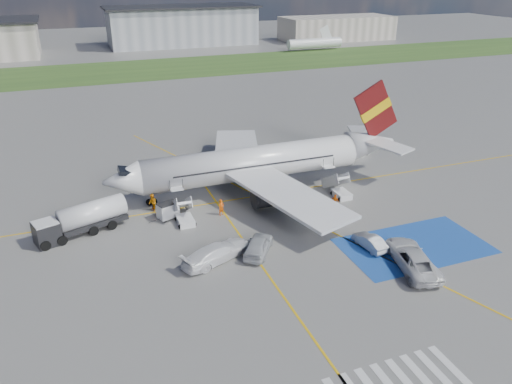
% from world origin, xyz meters
% --- Properties ---
extents(ground, '(400.00, 400.00, 0.00)m').
position_xyz_m(ground, '(0.00, 0.00, 0.00)').
color(ground, '#60605E').
rests_on(ground, ground).
extents(grass_strip, '(400.00, 30.00, 0.01)m').
position_xyz_m(grass_strip, '(0.00, 95.00, 0.01)').
color(grass_strip, '#2D4C1E').
rests_on(grass_strip, ground).
extents(taxiway_line_main, '(120.00, 0.20, 0.01)m').
position_xyz_m(taxiway_line_main, '(0.00, 12.00, 0.01)').
color(taxiway_line_main, gold).
rests_on(taxiway_line_main, ground).
extents(taxiway_line_cross, '(0.20, 60.00, 0.01)m').
position_xyz_m(taxiway_line_cross, '(-5.00, -10.00, 0.01)').
color(taxiway_line_cross, gold).
rests_on(taxiway_line_cross, ground).
extents(taxiway_line_diag, '(20.71, 56.45, 0.01)m').
position_xyz_m(taxiway_line_diag, '(0.00, 12.00, 0.01)').
color(taxiway_line_diag, gold).
rests_on(taxiway_line_diag, ground).
extents(staging_box, '(14.00, 8.00, 0.01)m').
position_xyz_m(staging_box, '(10.00, -4.00, 0.01)').
color(staging_box, '#19459B').
rests_on(staging_box, ground).
extents(crosswalk, '(9.00, 4.00, 0.01)m').
position_xyz_m(crosswalk, '(-1.80, -18.00, 0.01)').
color(crosswalk, silver).
rests_on(crosswalk, ground).
extents(terminal_centre, '(48.00, 18.00, 12.00)m').
position_xyz_m(terminal_centre, '(20.00, 135.00, 6.00)').
color(terminal_centre, gray).
rests_on(terminal_centre, ground).
extents(terminal_east, '(40.00, 16.00, 8.00)m').
position_xyz_m(terminal_east, '(75.00, 128.00, 4.00)').
color(terminal_east, gray).
rests_on(terminal_east, ground).
extents(airliner, '(36.81, 32.95, 11.92)m').
position_xyz_m(airliner, '(1.51, 14.00, 3.39)').
color(airliner, silver).
rests_on(airliner, ground).
extents(airstairs_fwd, '(1.90, 5.20, 3.60)m').
position_xyz_m(airstairs_fwd, '(-9.50, 8.70, 0.62)').
color(airstairs_fwd, silver).
rests_on(airstairs_fwd, ground).
extents(airstairs_aft, '(1.90, 5.20, 3.60)m').
position_xyz_m(airstairs_aft, '(9.00, 8.70, 0.62)').
color(airstairs_aft, silver).
rests_on(airstairs_aft, ground).
extents(fuel_tanker, '(9.29, 5.00, 3.08)m').
position_xyz_m(fuel_tanker, '(-19.55, 9.99, 1.29)').
color(fuel_tanker, black).
rests_on(fuel_tanker, ground).
extents(gpu_cart, '(2.46, 1.99, 1.78)m').
position_xyz_m(gpu_cart, '(-10.90, 10.13, 0.80)').
color(gpu_cart, silver).
rests_on(gpu_cart, ground).
extents(belt_loader, '(5.08, 3.05, 1.47)m').
position_xyz_m(belt_loader, '(17.56, 19.43, 0.37)').
color(belt_loader, silver).
rests_on(belt_loader, ground).
extents(car_silver_a, '(4.47, 5.21, 1.69)m').
position_xyz_m(car_silver_a, '(-4.48, 0.10, 0.85)').
color(car_silver_a, '#B0B2B7').
rests_on(car_silver_a, ground).
extents(car_silver_b, '(1.79, 4.13, 1.32)m').
position_xyz_m(car_silver_b, '(5.79, -2.73, 0.66)').
color(car_silver_b, silver).
rests_on(car_silver_b, ground).
extents(van_white_a, '(4.18, 6.53, 2.26)m').
position_xyz_m(van_white_a, '(7.53, -6.85, 1.13)').
color(van_white_a, silver).
rests_on(van_white_a, ground).
extents(van_white_b, '(5.91, 4.20, 2.14)m').
position_xyz_m(van_white_b, '(-8.39, 0.33, 1.07)').
color(van_white_b, white).
rests_on(van_white_b, ground).
extents(crew_fwd, '(0.79, 0.66, 1.84)m').
position_xyz_m(crew_fwd, '(-5.40, 8.83, 0.92)').
color(crew_fwd, '#F05A0C').
rests_on(crew_fwd, ground).
extents(crew_nose, '(0.88, 1.06, 1.98)m').
position_xyz_m(crew_nose, '(-12.12, 12.45, 0.99)').
color(crew_nose, orange).
rests_on(crew_nose, ground).
extents(crew_aft, '(0.89, 1.00, 1.62)m').
position_xyz_m(crew_aft, '(6.87, 6.01, 0.81)').
color(crew_aft, orange).
rests_on(crew_aft, ground).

